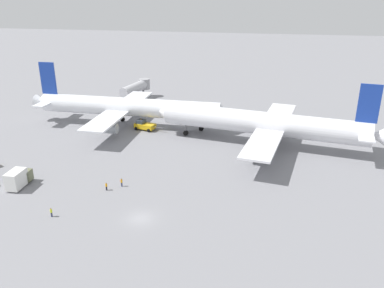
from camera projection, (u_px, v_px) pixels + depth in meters
The scene contains 9 objects.
ground_plane at pixel (140, 219), 63.89m from camera, with size 600.00×600.00×0.00m, color gray.
airliner_at_gate_left at pixel (127, 107), 105.57m from camera, with size 55.00×38.09×16.63m.
airliner_being_pushed at pixel (264, 124), 92.11m from camera, with size 53.67×41.85×16.62m.
pushback_tug at pixel (144, 125), 104.28m from camera, with size 8.69×4.13×2.88m.
gse_catering_truck_tall at pixel (19, 178), 73.68m from camera, with size 2.60×5.92×3.50m.
ground_crew_wing_walker_right at pixel (51, 212), 64.15m from camera, with size 0.44×0.39×1.57m.
ground_crew_ramp_agent_by_cones at pixel (122, 182), 74.09m from camera, with size 0.50×0.36×1.64m.
ground_crew_marshaller_foreground at pixel (106, 186), 72.67m from camera, with size 0.37×0.45×1.55m.
jet_bridge at pixel (137, 87), 131.42m from camera, with size 5.92×15.99×6.19m.
Camera 1 is at (19.39, -52.14, 34.75)m, focal length 36.64 mm.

